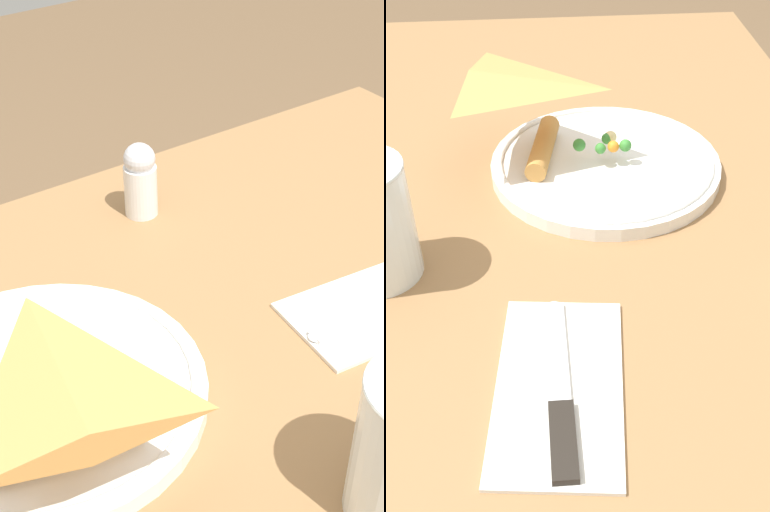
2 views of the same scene
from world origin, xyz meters
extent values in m
cube|color=olive|center=(0.00, 0.00, 0.72)|extent=(1.16, 0.69, 0.03)
cube|color=brown|center=(-0.53, -0.30, 0.35)|extent=(0.06, 0.06, 0.71)
cylinder|color=white|center=(0.07, -0.05, 0.75)|extent=(0.27, 0.27, 0.02)
torus|color=white|center=(0.07, -0.05, 0.76)|extent=(0.25, 0.25, 0.01)
pyramid|color=tan|center=(0.07, -0.05, 0.77)|extent=(0.15, 0.18, 0.02)
cylinder|color=#C68942|center=(0.08, 0.02, 0.77)|extent=(0.11, 0.05, 0.02)
sphere|color=#388433|center=(0.06, -0.07, 0.78)|extent=(0.01, 0.01, 0.01)
sphere|color=#EFDB93|center=(0.08, -0.05, 0.78)|extent=(0.01, 0.01, 0.01)
sphere|color=#388433|center=(0.08, -0.05, 0.78)|extent=(0.01, 0.01, 0.01)
sphere|color=orange|center=(0.06, -0.05, 0.78)|extent=(0.01, 0.01, 0.01)
sphere|color=#388433|center=(0.06, -0.04, 0.78)|extent=(0.01, 0.01, 0.01)
sphere|color=#388433|center=(0.06, -0.02, 0.78)|extent=(0.01, 0.01, 0.01)
cube|color=white|center=(-0.24, 0.03, 0.74)|extent=(0.20, 0.12, 0.00)
cube|color=silver|center=(-0.21, 0.03, 0.75)|extent=(0.11, 0.02, 0.00)
ellipsoid|color=silver|center=(-0.16, 0.03, 0.75)|extent=(0.02, 0.02, 0.00)
cylinder|color=silver|center=(-0.15, -0.24, 0.77)|extent=(0.04, 0.04, 0.06)
sphere|color=silver|center=(-0.15, -0.24, 0.81)|extent=(0.03, 0.03, 0.03)
camera|label=1|loc=(0.23, 0.38, 1.20)|focal=55.00mm
camera|label=2|loc=(-0.57, 0.04, 1.15)|focal=45.00mm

